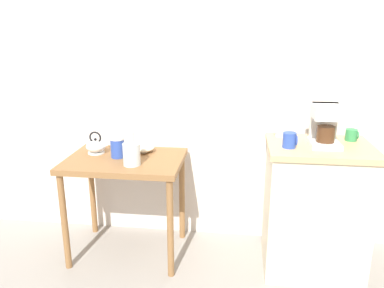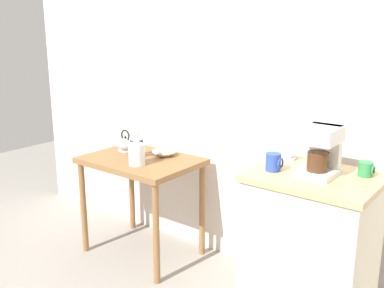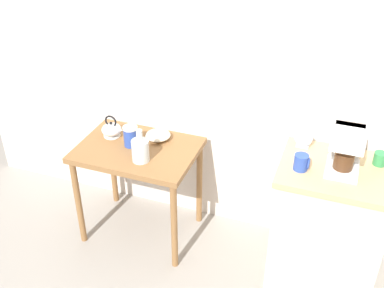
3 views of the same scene
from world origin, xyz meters
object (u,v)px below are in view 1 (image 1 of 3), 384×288
object	(u,v)px
teakettle	(96,146)
mug_tall_green	(352,135)
table_clock	(281,129)
bowl_stoneware	(142,148)
coffee_maker	(326,123)
canister_enamel	(118,147)
mug_blue	(290,140)
glass_carafe_vase	(132,153)

from	to	relation	value
teakettle	mug_tall_green	distance (m)	1.75
table_clock	bowl_stoneware	bearing A→B (deg)	179.97
coffee_maker	mug_tall_green	bearing A→B (deg)	31.60
coffee_maker	table_clock	xyz separation A→B (m)	(-0.25, 0.17, -0.09)
table_clock	canister_enamel	bearing A→B (deg)	-173.03
bowl_stoneware	coffee_maker	bearing A→B (deg)	-7.83
teakettle	mug_blue	size ratio (longest dim) A/B	1.78
coffee_maker	mug_tall_green	world-z (taller)	coffee_maker
bowl_stoneware	glass_carafe_vase	xyz separation A→B (m)	(0.00, -0.28, 0.05)
mug_tall_green	coffee_maker	bearing A→B (deg)	-148.40
bowl_stoneware	mug_blue	distance (m)	1.05
teakettle	coffee_maker	xyz separation A→B (m)	(1.55, -0.10, 0.24)
canister_enamel	table_clock	size ratio (longest dim) A/B	1.16
bowl_stoneware	coffee_maker	size ratio (longest dim) A/B	0.67
bowl_stoneware	table_clock	world-z (taller)	table_clock
teakettle	mug_tall_green	size ratio (longest dim) A/B	2.10
teakettle	table_clock	bearing A→B (deg)	3.12
glass_carafe_vase	mug_tall_green	bearing A→B (deg)	9.35
teakettle	table_clock	world-z (taller)	table_clock
canister_enamel	coffee_maker	bearing A→B (deg)	-1.33
table_clock	teakettle	bearing A→B (deg)	-176.88
teakettle	mug_blue	bearing A→B (deg)	-7.88
bowl_stoneware	coffee_maker	xyz separation A→B (m)	(1.23, -0.17, 0.26)
canister_enamel	coffee_maker	size ratio (longest dim) A/B	0.55
coffee_maker	mug_blue	xyz separation A→B (m)	(-0.22, -0.09, -0.09)
teakettle	bowl_stoneware	bearing A→B (deg)	12.54
table_clock	coffee_maker	bearing A→B (deg)	-34.00
mug_blue	mug_tall_green	size ratio (longest dim) A/B	1.18
glass_carafe_vase	table_clock	xyz separation A→B (m)	(0.98, 0.28, 0.13)
canister_enamel	coffee_maker	xyz separation A→B (m)	(1.37, -0.03, 0.22)
bowl_stoneware	coffee_maker	distance (m)	1.27
bowl_stoneware	teakettle	world-z (taller)	teakettle
teakettle	glass_carafe_vase	world-z (taller)	glass_carafe_vase
canister_enamel	mug_tall_green	world-z (taller)	mug_tall_green
bowl_stoneware	mug_blue	xyz separation A→B (m)	(1.00, -0.25, 0.17)
glass_carafe_vase	teakettle	bearing A→B (deg)	146.95
glass_carafe_vase	mug_blue	distance (m)	1.01
mug_tall_green	glass_carafe_vase	bearing A→B (deg)	-170.65
coffee_maker	table_clock	size ratio (longest dim) A/B	2.11
canister_enamel	mug_blue	distance (m)	1.16
canister_enamel	table_clock	bearing A→B (deg)	6.97
mug_blue	bowl_stoneware	bearing A→B (deg)	165.78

